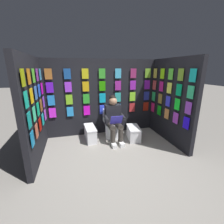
# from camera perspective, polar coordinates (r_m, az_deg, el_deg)

# --- Properties ---
(ground_plane) EXTENTS (30.00, 30.00, 0.00)m
(ground_plane) POSITION_cam_1_polar(r_m,az_deg,el_deg) (3.13, 3.50, -20.17)
(ground_plane) COLOR gray
(display_wall_back) EXTENTS (3.17, 0.14, 2.09)m
(display_wall_back) POSITION_cam_1_polar(r_m,az_deg,el_deg) (4.36, -3.77, 5.40)
(display_wall_back) COLOR black
(display_wall_back) RESTS_ON ground
(display_wall_left) EXTENTS (0.14, 1.76, 2.09)m
(display_wall_left) POSITION_cam_1_polar(r_m,az_deg,el_deg) (4.14, 21.04, 3.82)
(display_wall_left) COLOR black
(display_wall_left) RESTS_ON ground
(display_wall_right) EXTENTS (0.14, 1.76, 2.09)m
(display_wall_right) POSITION_cam_1_polar(r_m,az_deg,el_deg) (3.46, -27.14, 0.89)
(display_wall_right) COLOR black
(display_wall_right) RESTS_ON ground
(toilet) EXTENTS (0.41, 0.55, 0.77)m
(toilet) POSITION_cam_1_polar(r_m,az_deg,el_deg) (4.22, -0.15, -5.13)
(toilet) COLOR white
(toilet) RESTS_ON ground
(person_reading) EXTENTS (0.53, 0.68, 1.19)m
(person_reading) POSITION_cam_1_polar(r_m,az_deg,el_deg) (3.92, 0.71, -2.55)
(person_reading) COLOR black
(person_reading) RESTS_ON ground
(comic_longbox_near) EXTENTS (0.28, 0.65, 0.37)m
(comic_longbox_near) POSITION_cam_1_polar(r_m,az_deg,el_deg) (4.13, -8.09, -7.89)
(comic_longbox_near) COLOR silver
(comic_longbox_near) RESTS_ON ground
(comic_longbox_far) EXTENTS (0.40, 0.63, 0.35)m
(comic_longbox_far) POSITION_cam_1_polar(r_m,az_deg,el_deg) (4.18, 8.00, -7.76)
(comic_longbox_far) COLOR silver
(comic_longbox_far) RESTS_ON ground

